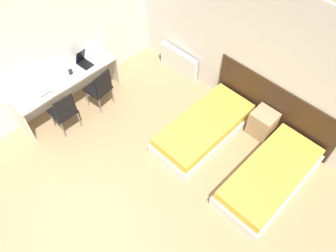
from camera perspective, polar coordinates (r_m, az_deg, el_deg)
The scene contains 14 objects.
ground_plane at distance 5.61m, azimuth -15.45°, elevation -15.43°, with size 20.00×20.00×0.00m, color #9E7F56.
wall_back at distance 6.09m, azimuth 11.68°, elevation 13.79°, with size 5.66×0.05×2.70m.
wall_left at distance 6.47m, azimuth -16.84°, elevation 15.15°, with size 0.05×4.74×2.70m.
headboard_panel at distance 6.29m, azimuth 17.79°, elevation 3.10°, with size 2.47×0.03×1.04m.
bed_near_window at distance 6.13m, azimuth 6.31°, elevation -0.42°, with size 0.93×2.01×0.40m.
bed_near_door at distance 5.80m, azimuth 17.31°, elevation -8.42°, with size 0.93×2.01×0.40m.
nightstand at distance 6.33m, azimuth 16.11°, elevation 0.48°, with size 0.43×0.40×0.54m.
radiator at distance 7.26m, azimuth 1.88°, elevation 11.17°, with size 0.98×0.12×0.54m.
desk at distance 6.59m, azimuth -17.15°, elevation 7.09°, with size 0.52×2.13×0.76m.
chair_near_laptop at distance 6.48m, azimuth -11.78°, elevation 6.61°, with size 0.47×0.47×0.92m.
chair_near_notebook at distance 6.24m, azimuth -17.67°, elevation 2.57°, with size 0.43×0.43×0.92m.
laptop at distance 6.62m, azimuth -14.50°, elevation 10.85°, with size 0.32×0.23×0.30m.
open_notebook at distance 6.38m, azimuth -21.12°, elevation 5.98°, with size 0.34×0.25×0.02m.
mug at distance 6.49m, azimuth -16.61°, elevation 9.04°, with size 0.08×0.08×0.09m.
Camera 1 is at (2.44, -0.42, 5.04)m, focal length 35.00 mm.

